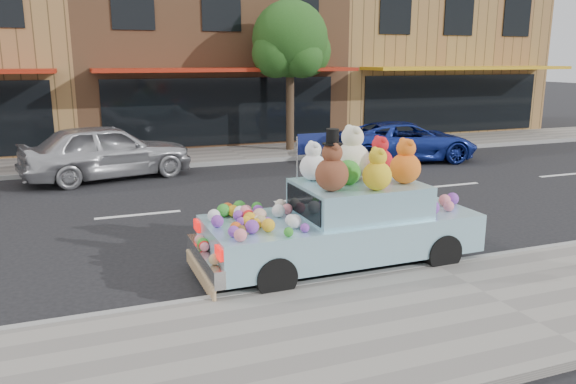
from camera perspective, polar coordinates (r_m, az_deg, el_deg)
name	(u,v)px	position (r m, az deg, el deg)	size (l,w,h in m)	color
ground	(310,199)	(13.43, 2.22, -0.70)	(120.00, 120.00, 0.00)	black
near_sidewalk	(500,305)	(8.16, 20.74, -10.70)	(60.00, 3.00, 0.12)	gray
far_sidewalk	(236,154)	(19.44, -5.32, 3.84)	(60.00, 3.00, 0.12)	gray
near_kerb	(434,267)	(9.23, 14.58, -7.37)	(60.00, 0.12, 0.13)	gray
far_kerb	(249,161)	(18.02, -4.02, 3.12)	(60.00, 0.12, 0.13)	gray
storefront_mid	(199,49)	(24.49, -9.08, 14.12)	(10.00, 9.80, 7.30)	#915F3D
storefront_right	(404,51)	(28.32, 11.74, 13.89)	(10.00, 9.80, 7.30)	olive
street_tree	(290,46)	(19.86, 0.24, 14.63)	(3.00, 2.70, 5.22)	#38281C
car_silver	(107,151)	(16.34, -17.91, 3.98)	(1.84, 4.57, 1.56)	#B4B4B9
car_blue	(406,141)	(18.80, 11.89, 5.07)	(2.12, 4.60, 1.28)	#1B3199
art_car	(343,217)	(8.98, 5.61, -2.56)	(4.50, 1.80, 2.28)	black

